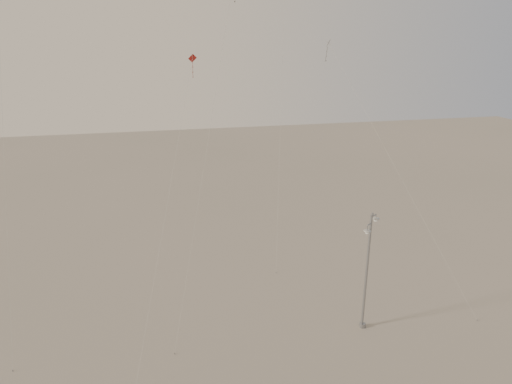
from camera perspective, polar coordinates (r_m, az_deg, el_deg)
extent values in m
plane|color=gray|center=(34.02, 0.73, -18.27)|extent=(160.00, 160.00, 0.00)
cylinder|color=#94959C|center=(37.49, 12.08, -14.66)|extent=(0.44, 0.44, 0.30)
cylinder|color=#94959C|center=(35.48, 12.51, -9.05)|extent=(0.30, 0.18, 8.52)
cylinder|color=#94959C|center=(33.83, 13.18, -2.49)|extent=(0.14, 0.14, 0.18)
cylinder|color=#94959C|center=(34.09, 13.36, -2.62)|extent=(0.45, 0.35, 0.07)
cylinder|color=#94959C|center=(34.35, 13.54, -2.74)|extent=(0.06, 0.06, 0.30)
ellipsoid|color=#B8B8B3|center=(34.41, 13.52, -2.97)|extent=(0.52, 0.52, 0.18)
cylinder|color=#94959C|center=(33.79, 12.87, -3.58)|extent=(0.52, 0.42, 0.07)
cylinder|color=#94959C|center=(33.61, 12.61, -4.05)|extent=(0.06, 0.06, 0.40)
ellipsoid|color=#B8B8B3|center=(33.69, 12.59, -4.36)|extent=(0.52, 0.52, 0.18)
cylinder|color=beige|center=(34.27, -27.07, 9.47)|extent=(1.45, 8.71, 32.28)
cylinder|color=#94959C|center=(36.10, -26.05, -17.87)|extent=(0.06, 0.06, 0.10)
cylinder|color=beige|center=(33.20, -5.88, 3.47)|extent=(5.70, 7.49, 23.62)
cylinder|color=#94959C|center=(34.59, -9.28, -17.75)|extent=(0.06, 0.06, 0.10)
cylinder|color=beige|center=(44.01, 3.04, 15.18)|extent=(3.15, 8.99, 35.94)
cylinder|color=#94959C|center=(44.03, 2.31, -9.18)|extent=(0.06, 0.06, 0.10)
cube|color=maroon|center=(37.37, -7.28, 14.93)|extent=(0.61, 0.23, 0.62)
cylinder|color=maroon|center=(37.57, -7.24, 13.66)|extent=(0.03, 0.18, 1.14)
cylinder|color=beige|center=(33.06, -10.17, -1.71)|extent=(5.38, 11.90, 18.19)
cube|color=#2D2825|center=(45.02, 8.29, 16.50)|extent=(0.33, 0.65, 0.64)
cylinder|color=#2D2825|center=(44.99, 8.05, 15.33)|extent=(0.20, 0.03, 1.25)
cylinder|color=beige|center=(41.07, 15.79, 2.41)|extent=(6.69, 14.86, 19.08)
cylinder|color=#94959C|center=(40.76, 23.95, -13.25)|extent=(0.06, 0.06, 0.10)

